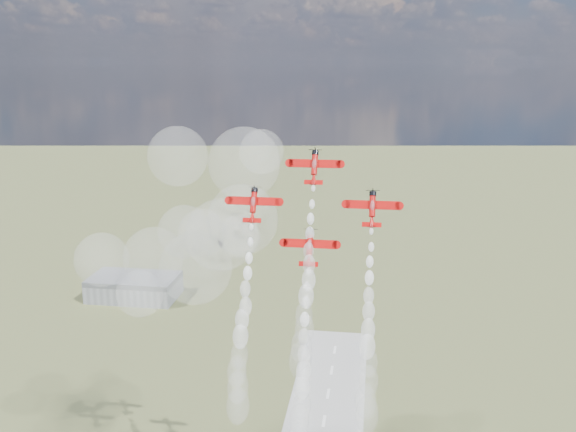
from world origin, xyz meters
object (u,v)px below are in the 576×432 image
Objects in this scene: hangar at (134,287)px; plane_slot at (310,247)px; plane_lead at (314,166)px; plane_left at (253,204)px; plane_right at (372,208)px.

plane_slot reaches higher than hangar.
plane_left is (-14.73, -4.94, -9.05)m from plane_lead.
plane_right is at bearing 0.00° from plane_left.
plane_slot is (-14.73, -4.94, -9.05)m from plane_right.
plane_slot is at bearing -18.56° from plane_left.
plane_lead is at bearing 90.00° from plane_slot.
plane_left is 1.00× the size of plane_right.
plane_lead reaches higher than plane_left.
hangar is 3.86× the size of plane_left.
hangar is 3.86× the size of plane_right.
plane_slot is at bearing -55.47° from hangar.
plane_lead is at bearing -53.90° from hangar.
hangar is at bearing 124.53° from plane_slot.
plane_left and plane_right have the same top height.
hangar is 228.74m from plane_lead.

